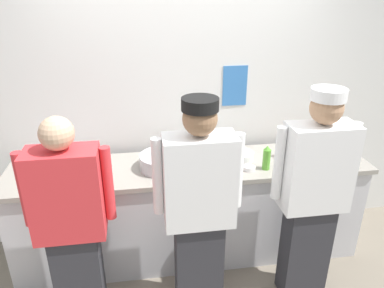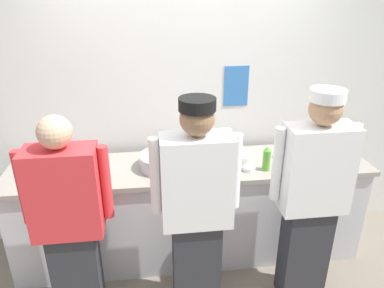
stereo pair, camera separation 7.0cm
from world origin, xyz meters
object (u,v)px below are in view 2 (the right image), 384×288
plate_stack_front (306,156)px  plate_stack_rear (242,156)px  chef_center (197,209)px  chef_near_left (69,223)px  chef_far_right (312,196)px  ramekin_red_sauce (31,177)px  sheet_tray (74,169)px  ramekin_orange_sauce (249,169)px  squeeze_bottle_primary (288,148)px  squeeze_bottle_secondary (317,141)px  mixing_bowl_steel (163,161)px  ramekin_green_sauce (330,159)px  deli_cup (208,149)px  squeeze_bottle_spare (267,159)px

plate_stack_front → plate_stack_rear: same height
chef_center → chef_near_left: bearing=177.6°
chef_far_right → ramekin_red_sauce: chef_far_right is taller
plate_stack_front → sheet_tray: bearing=178.9°
plate_stack_rear → ramekin_orange_sauce: size_ratio=2.11×
squeeze_bottle_primary → squeeze_bottle_secondary: (0.32, 0.13, -0.00)m
mixing_bowl_steel → ramekin_green_sauce: mixing_bowl_steel is taller
plate_stack_front → sheet_tray: size_ratio=0.43×
sheet_tray → chef_near_left: bearing=-84.5°
sheet_tray → ramekin_green_sauce: (2.15, -0.11, 0.01)m
chef_near_left → mixing_bowl_steel: chef_near_left is taller
ramekin_green_sauce → ramekin_orange_sauce: bearing=-174.7°
deli_cup → ramekin_green_sauce: bearing=-16.0°
mixing_bowl_steel → sheet_tray: size_ratio=0.86×
plate_stack_rear → deli_cup: size_ratio=2.21×
mixing_bowl_steel → squeeze_bottle_spare: size_ratio=1.87×
chef_center → ramekin_green_sauce: size_ratio=18.08×
mixing_bowl_steel → chef_center: bearing=-73.3°
sheet_tray → squeeze_bottle_primary: bearing=0.1°
plate_stack_front → mixing_bowl_steel: 1.24m
squeeze_bottle_primary → ramekin_red_sauce: bearing=-177.1°
squeeze_bottle_spare → chef_center: bearing=-142.6°
plate_stack_rear → mixing_bowl_steel: size_ratio=0.54×
plate_stack_rear → squeeze_bottle_primary: size_ratio=1.05×
ramekin_orange_sauce → ramekin_green_sauce: 0.73m
chef_far_right → squeeze_bottle_spare: chef_far_right is taller
chef_near_left → plate_stack_front: bearing=17.4°
squeeze_bottle_secondary → ramekin_orange_sauce: bearing=-156.5°
sheet_tray → deli_cup: 1.16m
ramekin_red_sauce → deli_cup: bearing=10.9°
plate_stack_rear → squeeze_bottle_primary: 0.41m
squeeze_bottle_secondary → plate_stack_front: bearing=-134.7°
ramekin_red_sauce → ramekin_green_sauce: ramekin_green_sauce is taller
squeeze_bottle_primary → ramekin_green_sauce: bearing=-19.1°
plate_stack_rear → deli_cup: deli_cup is taller
plate_stack_rear → ramekin_green_sauce: (0.74, -0.13, -0.01)m
squeeze_bottle_secondary → plate_stack_rear: bearing=-171.2°
chef_center → ramekin_red_sauce: 1.36m
deli_cup → plate_stack_front: bearing=-14.8°
sheet_tray → plate_stack_rear: bearing=0.7°
sheet_tray → deli_cup: deli_cup is taller
chef_center → plate_stack_rear: (0.49, 0.69, 0.04)m
deli_cup → squeeze_bottle_primary: bearing=-14.5°
ramekin_red_sauce → plate_stack_rear: bearing=4.0°
sheet_tray → ramekin_red_sauce: ramekin_red_sauce is taller
squeeze_bottle_secondary → chef_near_left: bearing=-159.7°
chef_center → ramekin_orange_sauce: 0.71m
ramekin_green_sauce → chef_near_left: bearing=-165.9°
deli_cup → chef_near_left: bearing=-143.0°
plate_stack_rear → ramekin_green_sauce: bearing=-9.9°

